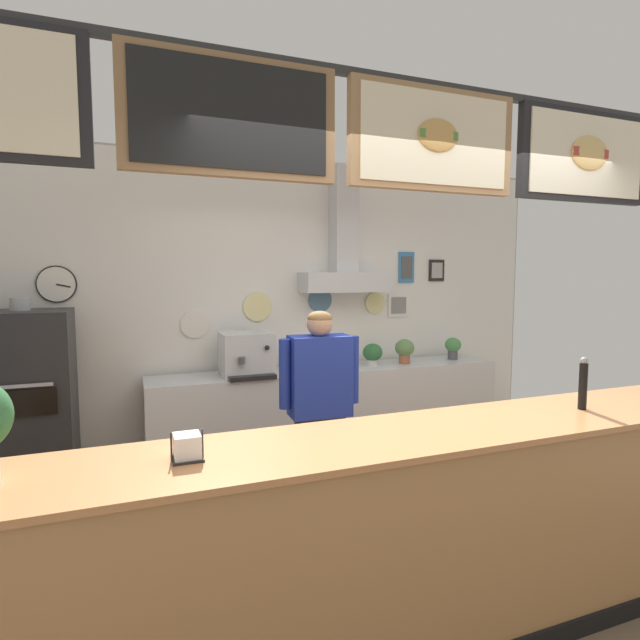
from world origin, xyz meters
The scene contains 13 objects.
ground_plane centered at (0.00, 0.00, 0.00)m, with size 6.91×6.91×0.00m, color brown.
back_wall_assembly centered at (0.03, 2.18, 1.58)m, with size 5.76×2.71×2.95m.
service_counter centered at (0.00, -0.48, 0.53)m, with size 5.02×0.62×1.07m.
back_prep_counter centered at (0.34, 1.97, 0.44)m, with size 3.52×0.54×0.89m.
pizza_oven centered at (-2.29, 1.86, 0.77)m, with size 0.69×0.65×1.64m.
shop_worker centered at (-0.28, 0.72, 0.84)m, with size 0.59×0.24×1.57m.
espresso_machine centered at (-0.52, 1.95, 1.09)m, with size 0.46×0.47×0.39m.
potted_rosemary centered at (1.76, 1.98, 1.03)m, with size 0.17×0.17×0.24m.
potted_sage centered at (-0.05, 1.96, 1.00)m, with size 0.16×0.16×0.19m.
potted_thyme centered at (1.13, 1.94, 1.04)m, with size 0.20×0.20×0.25m.
potted_oregano centered at (0.78, 1.98, 1.02)m, with size 0.20×0.20×0.22m.
napkin_holder centered at (-1.31, -0.46, 1.11)m, with size 0.13×0.12×0.12m.
pepper_grinder centered at (0.84, -0.48, 1.21)m, with size 0.05×0.05×0.30m.
Camera 1 is at (-1.52, -2.50, 1.82)m, focal length 28.01 mm.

